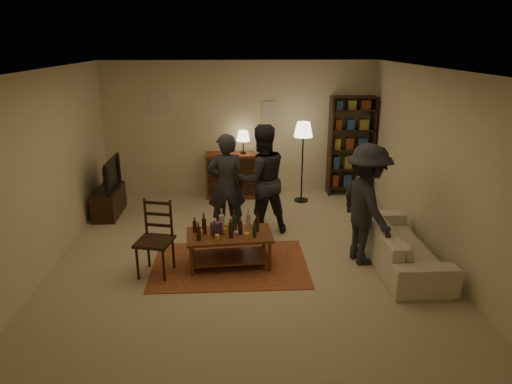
{
  "coord_description": "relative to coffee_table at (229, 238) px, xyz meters",
  "views": [
    {
      "loc": [
        -0.17,
        -6.21,
        3.07
      ],
      "look_at": [
        0.17,
        0.1,
        0.96
      ],
      "focal_mm": 32.0,
      "sensor_mm": 36.0,
      "label": 1
    }
  ],
  "objects": [
    {
      "name": "floor",
      "position": [
        0.24,
        0.32,
        -0.42
      ],
      "size": [
        6.0,
        6.0,
        0.0
      ],
      "primitive_type": "plane",
      "color": "#C6B793",
      "rests_on": "ground"
    },
    {
      "name": "room_shell",
      "position": [
        -0.41,
        3.3,
        1.39
      ],
      "size": [
        6.0,
        6.0,
        6.0
      ],
      "color": "beige",
      "rests_on": "ground"
    },
    {
      "name": "rug",
      "position": [
        0.01,
        -0.0,
        -0.42
      ],
      "size": [
        2.2,
        1.5,
        0.01
      ],
      "primitive_type": "cube",
      "color": "maroon",
      "rests_on": "ground"
    },
    {
      "name": "coffee_table",
      "position": [
        0.0,
        0.0,
        0.0
      ],
      "size": [
        1.24,
        0.74,
        0.83
      ],
      "rotation": [
        0.0,
        0.0,
        0.08
      ],
      "color": "brown",
      "rests_on": "ground"
    },
    {
      "name": "dining_chair",
      "position": [
        -0.98,
        -0.15,
        0.13
      ],
      "size": [
        0.55,
        0.55,
        1.05
      ],
      "rotation": [
        0.0,
        0.0,
        -0.23
      ],
      "color": "black",
      "rests_on": "ground"
    },
    {
      "name": "tv_stand",
      "position": [
        -2.2,
        2.12,
        -0.04
      ],
      "size": [
        0.4,
        1.0,
        1.06
      ],
      "color": "black",
      "rests_on": "ground"
    },
    {
      "name": "dresser",
      "position": [
        0.05,
        3.03,
        0.05
      ],
      "size": [
        1.0,
        0.5,
        1.36
      ],
      "color": "brown",
      "rests_on": "ground"
    },
    {
      "name": "bookshelf",
      "position": [
        2.49,
        3.1,
        0.61
      ],
      "size": [
        0.9,
        0.34,
        2.02
      ],
      "color": "black",
      "rests_on": "ground"
    },
    {
      "name": "floor_lamp",
      "position": [
        1.43,
        2.66,
        0.92
      ],
      "size": [
        0.36,
        0.36,
        1.59
      ],
      "color": "black",
      "rests_on": "ground"
    },
    {
      "name": "sofa",
      "position": [
        2.44,
        -0.08,
        -0.12
      ],
      "size": [
        0.81,
        2.08,
        0.61
      ],
      "primitive_type": "imported",
      "rotation": [
        0.0,
        0.0,
        1.57
      ],
      "color": "beige",
      "rests_on": "ground"
    },
    {
      "name": "person_left",
      "position": [
        -0.04,
        1.12,
        0.42
      ],
      "size": [
        0.66,
        0.48,
        1.69
      ],
      "primitive_type": "imported",
      "rotation": [
        0.0,
        0.0,
        3.26
      ],
      "color": "#27282F",
      "rests_on": "ground"
    },
    {
      "name": "person_right",
      "position": [
        0.54,
        1.18,
        0.49
      ],
      "size": [
        1.05,
        0.91,
        1.82
      ],
      "primitive_type": "imported",
      "rotation": [
        0.0,
        0.0,
        3.43
      ],
      "color": "#24242B",
      "rests_on": "ground"
    },
    {
      "name": "person_by_sofa",
      "position": [
        1.94,
        0.03,
        0.45
      ],
      "size": [
        0.89,
        1.25,
        1.74
      ],
      "primitive_type": "imported",
      "rotation": [
        0.0,
        0.0,
        1.81
      ],
      "color": "#24232B",
      "rests_on": "ground"
    }
  ]
}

